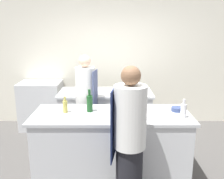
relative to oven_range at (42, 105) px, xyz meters
The scene contains 14 objects.
ground_plane 2.35m from the oven_range, 50.14° to the right, with size 16.00×16.00×0.00m, color #4C4947.
wall_back 1.77m from the oven_range, 14.05° to the left, with size 8.00×0.06×2.80m.
prep_counter 2.30m from the oven_range, 50.14° to the right, with size 2.16×0.83×0.93m.
pass_counter 1.48m from the oven_range, 23.25° to the right, with size 1.69×0.74×0.93m.
oven_range is the anchor object (origin of this frame).
chef_at_prep_near 2.97m from the oven_range, 55.42° to the right, with size 0.40×0.38×1.70m.
chef_at_stove 1.52m from the oven_range, 44.81° to the right, with size 0.36×0.34×1.65m.
bottle_olive_oil 2.65m from the oven_range, 50.11° to the right, with size 0.06×0.06×0.24m.
bottle_vinegar 2.12m from the oven_range, 55.20° to the right, with size 0.08×0.08×0.32m.
bottle_wine 3.13m from the oven_range, 38.55° to the right, with size 0.08×0.08×0.25m.
bottle_cooking_oil 1.98m from the oven_range, 64.13° to the right, with size 0.07×0.07×0.23m.
bowl_mixing_large 2.95m from the oven_range, 34.79° to the right, with size 0.16×0.16×0.06m.
bowl_prep_small 2.33m from the oven_range, 45.33° to the right, with size 0.22×0.22×0.08m.
cutting_board 2.81m from the oven_range, 40.64° to the right, with size 0.39×0.27×0.01m.
Camera 1 is at (0.01, -3.23, 2.09)m, focal length 40.00 mm.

